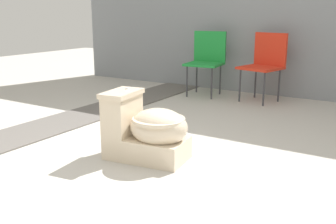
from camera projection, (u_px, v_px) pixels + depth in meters
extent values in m
plane|color=#B7B2A8|center=(120.00, 165.00, 2.86)|extent=(14.00, 14.00, 0.00)
cube|color=#605B56|center=(56.00, 124.00, 3.89)|extent=(0.56, 8.00, 0.01)
cube|color=beige|center=(147.00, 148.00, 2.98)|extent=(0.64, 0.42, 0.17)
ellipsoid|color=beige|center=(159.00, 127.00, 2.89)|extent=(0.48, 0.42, 0.28)
cylinder|color=beige|center=(159.00, 120.00, 2.88)|extent=(0.44, 0.44, 0.03)
cube|color=beige|center=(122.00, 115.00, 3.00)|extent=(0.22, 0.36, 0.30)
cube|color=beige|center=(122.00, 93.00, 2.96)|extent=(0.25, 0.39, 0.04)
cylinder|color=silver|center=(127.00, 88.00, 3.02)|extent=(0.02, 0.02, 0.01)
cube|color=#1E8C38|center=(204.00, 64.00, 5.14)|extent=(0.49, 0.49, 0.03)
cube|color=#1E8C38|center=(210.00, 46.00, 5.26)|extent=(0.44, 0.08, 0.40)
cylinder|color=#38383D|center=(212.00, 84.00, 4.97)|extent=(0.02, 0.02, 0.40)
cylinder|color=#38383D|center=(187.00, 82.00, 5.11)|extent=(0.02, 0.02, 0.40)
cylinder|color=#38383D|center=(220.00, 80.00, 5.27)|extent=(0.02, 0.02, 0.40)
cylinder|color=#38383D|center=(197.00, 78.00, 5.41)|extent=(0.02, 0.02, 0.40)
cube|color=red|center=(260.00, 68.00, 4.79)|extent=(0.53, 0.53, 0.03)
cube|color=red|center=(270.00, 49.00, 4.87)|extent=(0.44, 0.14, 0.40)
cylinder|color=#38383D|center=(264.00, 89.00, 4.61)|extent=(0.02, 0.02, 0.40)
cylinder|color=#38383D|center=(240.00, 85.00, 4.84)|extent=(0.02, 0.02, 0.40)
cylinder|color=#38383D|center=(279.00, 86.00, 4.84)|extent=(0.02, 0.02, 0.40)
cylinder|color=#38383D|center=(255.00, 82.00, 5.08)|extent=(0.02, 0.02, 0.40)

